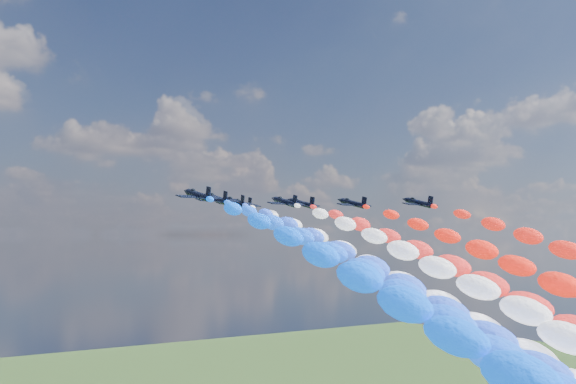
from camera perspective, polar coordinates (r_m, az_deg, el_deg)
jet_0 at (r=136.00m, az=-7.09°, el=-0.24°), size 8.78×11.93×4.77m
trail_0 at (r=87.49m, az=11.08°, el=-11.53°), size 6.47×116.58×44.33m
jet_1 at (r=148.99m, az=-5.67°, el=-0.52°), size 8.86×11.98×4.77m
trail_1 at (r=100.83m, az=10.77°, el=-10.44°), size 6.47×116.58×44.33m
jet_2 at (r=163.49m, az=-4.23°, el=-0.78°), size 9.25×12.26×4.77m
trail_2 at (r=115.76m, az=10.70°, el=-9.52°), size 6.47×116.58×44.33m
jet_3 at (r=162.99m, az=-0.23°, el=-0.79°), size 8.77×11.92×4.77m
trail_3 at (r=118.33m, az=16.21°, el=-9.31°), size 6.47×116.58×44.33m
jet_4 at (r=173.50m, az=-3.64°, el=-0.94°), size 9.16×12.20×4.77m
trail_4 at (r=125.85m, az=10.31°, el=-9.03°), size 6.47×116.58×44.33m
jet_5 at (r=170.24m, az=1.06°, el=-0.90°), size 9.18×12.21×4.77m
trail_5 at (r=126.30m, az=16.96°, el=-8.92°), size 6.47×116.58×44.33m
jet_6 at (r=170.78m, az=5.12°, el=-0.89°), size 8.74×11.90×4.77m
jet_7 at (r=169.65m, az=10.22°, el=-0.83°), size 9.24×12.26×4.77m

